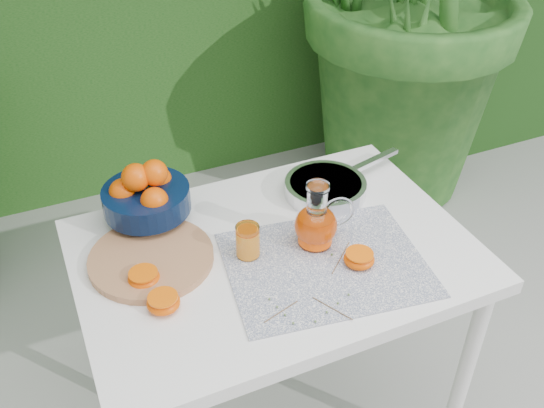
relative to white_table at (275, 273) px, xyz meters
name	(u,v)px	position (x,y,z in m)	size (l,w,h in m)	color
white_table	(275,273)	(0.00, 0.00, 0.00)	(1.00, 0.70, 0.75)	white
placemat	(325,264)	(0.09, -0.10, 0.08)	(0.48, 0.38, 0.00)	#0C1C47
cutting_board	(151,258)	(-0.30, 0.08, 0.09)	(0.31, 0.31, 0.02)	#AE734E
fruit_bowl	(146,194)	(-0.26, 0.25, 0.17)	(0.27, 0.27, 0.18)	black
juice_pitcher	(317,223)	(0.10, -0.02, 0.15)	(0.16, 0.13, 0.18)	white
juice_tumbler	(248,242)	(-0.07, 0.00, 0.13)	(0.08, 0.08, 0.09)	white
saute_pan	(326,187)	(0.23, 0.17, 0.11)	(0.43, 0.29, 0.04)	silver
orange_halves	(225,279)	(-0.16, -0.07, 0.10)	(0.58, 0.22, 0.04)	#EB4F02
thyme_sprigs	(320,290)	(0.03, -0.18, 0.09)	(0.31, 0.25, 0.01)	brown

